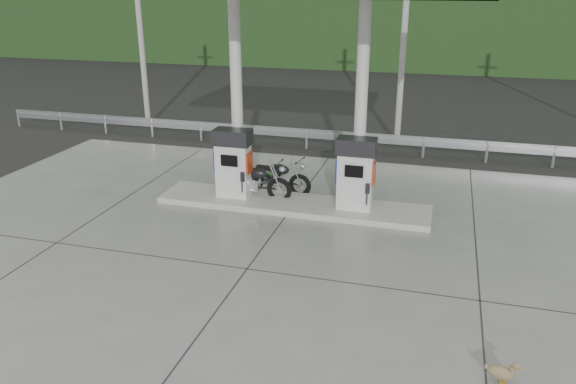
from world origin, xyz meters
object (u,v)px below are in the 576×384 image
(gas_pump_left, at_px, (233,163))
(gas_pump_right, at_px, (356,174))
(duck, at_px, (501,373))
(motorcycle_left, at_px, (276,177))
(motorcycle_right, at_px, (253,182))

(gas_pump_left, relative_size, gas_pump_right, 1.00)
(gas_pump_right, height_order, duck, gas_pump_right)
(motorcycle_left, relative_size, duck, 3.97)
(gas_pump_right, bearing_deg, gas_pump_left, 180.00)
(gas_pump_left, distance_m, motorcycle_left, 1.40)
(gas_pump_left, distance_m, duck, 8.57)
(gas_pump_left, xyz_separation_m, duck, (6.28, -5.77, -0.88))
(motorcycle_left, relative_size, motorcycle_right, 0.95)
(motorcycle_left, height_order, motorcycle_right, motorcycle_right)
(gas_pump_right, xyz_separation_m, motorcycle_left, (-2.31, 0.91, -0.60))
(motorcycle_right, bearing_deg, gas_pump_left, -145.31)
(duck, bearing_deg, motorcycle_right, 143.48)
(gas_pump_right, xyz_separation_m, motorcycle_right, (-2.78, 0.28, -0.57))
(motorcycle_left, distance_m, duck, 8.59)
(gas_pump_right, bearing_deg, motorcycle_left, 158.59)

